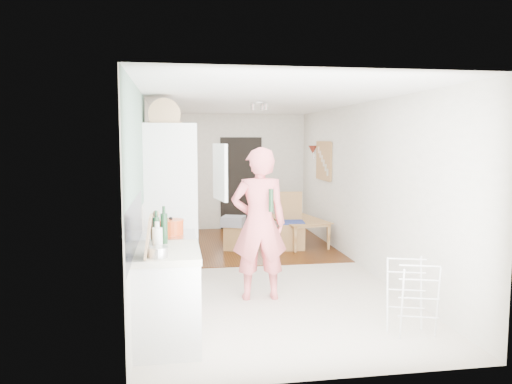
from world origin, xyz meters
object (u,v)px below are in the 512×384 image
object	(u,v)px
dining_table	(299,233)
stool	(235,238)
dining_chair	(292,221)
person	(259,210)
drying_rack	(412,298)

from	to	relation	value
dining_table	stool	distance (m)	1.26
dining_chair	stool	xyz separation A→B (m)	(-1.01, 0.09, -0.29)
person	stool	bearing A→B (deg)	-88.66
drying_rack	dining_table	bearing A→B (deg)	108.72
dining_chair	stool	size ratio (longest dim) A/B	2.31
stool	dining_table	bearing A→B (deg)	12.89
person	drying_rack	world-z (taller)	person
stool	person	bearing A→B (deg)	-90.46
dining_chair	drying_rack	distance (m)	4.02
dining_table	drying_rack	world-z (taller)	drying_rack
dining_table	stool	world-z (taller)	stool
dining_chair	stool	world-z (taller)	dining_chair
dining_table	dining_chair	size ratio (longest dim) A/B	1.17
dining_table	drying_rack	distance (m)	4.39
dining_chair	drying_rack	size ratio (longest dim) A/B	1.34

